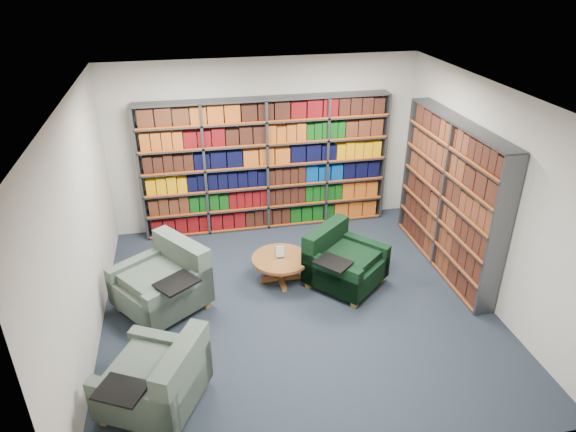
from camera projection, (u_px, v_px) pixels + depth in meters
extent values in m
cube|color=black|center=(297.00, 306.00, 6.83)|extent=(5.00, 5.00, 0.01)
cube|color=white|center=(299.00, 97.00, 5.55)|extent=(5.00, 5.00, 0.01)
cube|color=#B9B4A8|center=(264.00, 145.00, 8.37)|extent=(5.00, 0.01, 2.80)
cube|color=#B9B4A8|center=(368.00, 354.00, 4.01)|extent=(5.00, 0.01, 2.80)
cube|color=#B9B4A8|center=(80.00, 233.00, 5.74)|extent=(0.01, 5.00, 2.80)
cube|color=#B9B4A8|center=(486.00, 195.00, 6.64)|extent=(0.01, 5.00, 2.80)
cube|color=#47494F|center=(266.00, 166.00, 8.37)|extent=(4.00, 0.28, 2.20)
cube|color=silver|center=(265.00, 163.00, 8.48)|extent=(4.00, 0.02, 2.20)
cube|color=#D84C0A|center=(268.00, 168.00, 8.25)|extent=(4.00, 0.01, 2.20)
cube|color=#5A070B|center=(267.00, 216.00, 8.79)|extent=(3.88, 0.21, 0.29)
cube|color=#462011|center=(267.00, 196.00, 8.62)|extent=(3.88, 0.21, 0.29)
cube|color=#C47C06|center=(267.00, 176.00, 8.45)|extent=(3.88, 0.21, 0.29)
cube|color=black|center=(266.00, 155.00, 8.28)|extent=(3.88, 0.21, 0.29)
cube|color=#9A4512|center=(266.00, 133.00, 8.12)|extent=(3.88, 0.21, 0.29)
cube|color=#462011|center=(265.00, 111.00, 7.95)|extent=(3.88, 0.21, 0.29)
cube|color=#47494F|center=(449.00, 198.00, 7.27)|extent=(0.28, 2.50, 2.20)
cube|color=silver|center=(458.00, 197.00, 7.29)|extent=(0.02, 2.50, 2.20)
cube|color=#D84C0A|center=(441.00, 198.00, 7.25)|extent=(0.02, 2.50, 2.20)
cube|color=black|center=(441.00, 253.00, 7.69)|extent=(0.21, 2.38, 0.29)
cube|color=black|center=(444.00, 232.00, 7.53)|extent=(0.21, 2.38, 0.29)
cube|color=black|center=(447.00, 209.00, 7.36)|extent=(0.21, 2.38, 0.29)
cube|color=#462011|center=(451.00, 186.00, 7.19)|extent=(0.21, 2.38, 0.29)
cube|color=#462011|center=(455.00, 162.00, 7.02)|extent=(0.21, 2.38, 0.29)
cube|color=black|center=(459.00, 136.00, 6.85)|extent=(0.21, 2.38, 0.29)
cube|color=#022B40|center=(161.00, 291.00, 6.66)|extent=(1.36, 1.36, 0.35)
cube|color=#022B40|center=(183.00, 265.00, 6.81)|extent=(0.75, 0.91, 0.78)
cube|color=#022B40|center=(142.00, 273.00, 6.87)|extent=(0.88, 0.70, 0.52)
cube|color=#022B40|center=(180.00, 298.00, 6.38)|extent=(0.88, 0.70, 0.52)
cube|color=black|center=(177.00, 283.00, 6.18)|extent=(0.60, 0.58, 0.03)
cube|color=brown|center=(120.00, 306.00, 6.74)|extent=(0.11, 0.11, 0.11)
cube|color=brown|center=(155.00, 333.00, 6.26)|extent=(0.11, 0.11, 0.11)
cube|color=brown|center=(170.00, 281.00, 7.27)|extent=(0.11, 0.11, 0.11)
cube|color=brown|center=(206.00, 304.00, 6.79)|extent=(0.11, 0.11, 0.11)
cube|color=black|center=(346.00, 269.00, 7.16)|extent=(1.27, 1.27, 0.32)
cube|color=black|center=(325.00, 249.00, 7.26)|extent=(0.81, 0.74, 0.72)
cube|color=black|center=(331.00, 276.00, 6.86)|extent=(0.70, 0.77, 0.48)
cube|color=black|center=(360.00, 253.00, 7.40)|extent=(0.70, 0.77, 0.48)
cube|color=black|center=(333.00, 263.00, 6.68)|extent=(0.55, 0.55, 0.02)
cube|color=brown|center=(354.00, 303.00, 6.80)|extent=(0.10, 0.10, 0.10)
cube|color=brown|center=(381.00, 278.00, 7.32)|extent=(0.10, 0.10, 0.10)
cube|color=brown|center=(309.00, 284.00, 7.20)|extent=(0.10, 0.10, 0.10)
cube|color=brown|center=(337.00, 262.00, 7.72)|extent=(0.10, 0.10, 0.10)
cube|color=#022B40|center=(154.00, 385.00, 5.24)|extent=(1.22, 1.22, 0.32)
cube|color=#022B40|center=(183.00, 377.00, 5.06)|extent=(0.60, 0.90, 0.73)
cube|color=#022B40|center=(171.00, 354.00, 5.53)|extent=(0.87, 0.55, 0.48)
cube|color=#022B40|center=(133.00, 408.00, 4.87)|extent=(0.87, 0.55, 0.48)
cube|color=black|center=(121.00, 390.00, 4.72)|extent=(0.55, 0.51, 0.03)
cube|color=brown|center=(143.00, 368.00, 5.74)|extent=(0.10, 0.10, 0.10)
cube|color=brown|center=(104.00, 420.00, 5.11)|extent=(0.10, 0.10, 0.10)
cube|color=brown|center=(204.00, 382.00, 5.56)|extent=(0.10, 0.10, 0.10)
cylinder|color=brown|center=(280.00, 259.00, 7.21)|extent=(0.81, 0.81, 0.04)
cylinder|color=brown|center=(280.00, 270.00, 7.29)|extent=(0.11, 0.11, 0.32)
cube|color=brown|center=(280.00, 278.00, 7.36)|extent=(0.58, 0.07, 0.05)
cube|color=brown|center=(280.00, 278.00, 7.36)|extent=(0.07, 0.58, 0.05)
cube|color=black|center=(280.00, 257.00, 7.20)|extent=(0.09, 0.04, 0.01)
cube|color=white|center=(280.00, 252.00, 7.15)|extent=(0.13, 0.01, 0.18)
cube|color=#145926|center=(280.00, 251.00, 7.16)|extent=(0.14, 0.00, 0.19)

